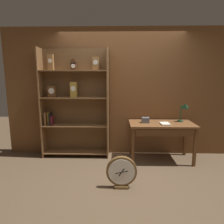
# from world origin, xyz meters

# --- Properties ---
(ground_plane) EXTENTS (10.00, 10.00, 0.00)m
(ground_plane) POSITION_xyz_m (0.00, 0.00, 0.00)
(ground_plane) COLOR brown
(back_wood_panel) EXTENTS (4.80, 0.05, 2.60)m
(back_wood_panel) POSITION_xyz_m (0.00, 1.27, 1.30)
(back_wood_panel) COLOR brown
(back_wood_panel) RESTS_ON ground
(bookshelf) EXTENTS (1.34, 0.30, 2.18)m
(bookshelf) POSITION_xyz_m (-0.96, 1.10, 1.10)
(bookshelf) COLOR brown
(bookshelf) RESTS_ON ground
(workbench) EXTENTS (1.23, 0.62, 0.75)m
(workbench) POSITION_xyz_m (0.78, 0.87, 0.66)
(workbench) COLOR brown
(workbench) RESTS_ON ground
(desk_lamp) EXTENTS (0.20, 0.20, 0.40)m
(desk_lamp) POSITION_xyz_m (1.22, 1.00, 1.03)
(desk_lamp) COLOR #1E472D
(desk_lamp) RESTS_ON workbench
(toolbox_small) EXTENTS (0.14, 0.11, 0.10)m
(toolbox_small) POSITION_xyz_m (0.47, 0.91, 0.80)
(toolbox_small) COLOR #595960
(toolbox_small) RESTS_ON workbench
(open_repair_manual) EXTENTS (0.17, 0.23, 0.02)m
(open_repair_manual) POSITION_xyz_m (0.81, 0.79, 0.77)
(open_repair_manual) COLOR silver
(open_repair_manual) RESTS_ON workbench
(round_clock_large) EXTENTS (0.45, 0.11, 0.49)m
(round_clock_large) POSITION_xyz_m (-0.02, -0.12, 0.25)
(round_clock_large) COLOR brown
(round_clock_large) RESTS_ON ground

